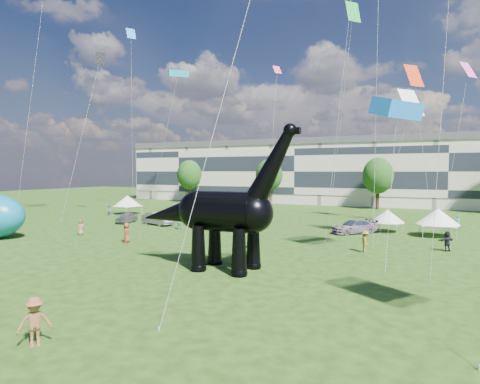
% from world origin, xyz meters
% --- Properties ---
extents(ground, '(220.00, 220.00, 0.00)m').
position_xyz_m(ground, '(0.00, 0.00, 0.00)').
color(ground, '#16330C').
rests_on(ground, ground).
extents(terrace_row, '(78.00, 11.00, 12.00)m').
position_xyz_m(terrace_row, '(-8.00, 62.00, 6.00)').
color(terrace_row, beige).
rests_on(terrace_row, ground).
extents(tree_far_left, '(5.20, 5.20, 9.44)m').
position_xyz_m(tree_far_left, '(-30.00, 53.00, 6.29)').
color(tree_far_left, '#382314').
rests_on(tree_far_left, ground).
extents(tree_mid_left, '(5.20, 5.20, 9.44)m').
position_xyz_m(tree_mid_left, '(-12.00, 53.00, 6.29)').
color(tree_mid_left, '#382314').
rests_on(tree_mid_left, ground).
extents(tree_mid_right, '(5.20, 5.20, 9.44)m').
position_xyz_m(tree_mid_right, '(8.00, 53.00, 6.29)').
color(tree_mid_right, '#382314').
rests_on(tree_mid_right, ground).
extents(dinosaur_sculpture, '(12.02, 3.35, 9.86)m').
position_xyz_m(dinosaur_sculpture, '(2.92, 4.20, 3.72)').
color(dinosaur_sculpture, black).
rests_on(dinosaur_sculpture, ground).
extents(car_silver, '(2.48, 4.18, 1.33)m').
position_xyz_m(car_silver, '(-19.04, 20.51, 0.67)').
color(car_silver, '#A1A2A6').
rests_on(car_silver, ground).
extents(car_grey, '(4.92, 2.94, 1.53)m').
position_xyz_m(car_grey, '(-14.19, 20.52, 0.77)').
color(car_grey, gray).
rests_on(car_grey, ground).
extents(car_white, '(5.86, 3.10, 1.57)m').
position_xyz_m(car_white, '(-6.67, 25.16, 0.79)').
color(car_white, white).
rests_on(car_white, ground).
extents(car_dark, '(4.88, 4.99, 1.44)m').
position_xyz_m(car_dark, '(8.71, 23.67, 0.72)').
color(car_dark, '#595960').
rests_on(car_dark, ground).
extents(gazebo_near, '(4.46, 4.46, 2.85)m').
position_xyz_m(gazebo_near, '(16.65, 25.16, 2.00)').
color(gazebo_near, white).
rests_on(gazebo_near, ground).
extents(gazebo_far, '(4.10, 4.10, 2.45)m').
position_xyz_m(gazebo_far, '(11.79, 26.30, 1.72)').
color(gazebo_far, silver).
rests_on(gazebo_far, ground).
extents(gazebo_left, '(4.75, 4.75, 2.87)m').
position_xyz_m(gazebo_left, '(-25.98, 28.79, 2.01)').
color(gazebo_left, silver).
rests_on(gazebo_left, ground).
extents(visitors, '(46.09, 41.32, 1.88)m').
position_xyz_m(visitors, '(-0.57, 12.68, 0.87)').
color(visitors, brown).
rests_on(visitors, ground).
extents(kites, '(55.47, 51.00, 29.87)m').
position_xyz_m(kites, '(-18.02, 13.57, 24.33)').
color(kites, '#F24410').
rests_on(kites, ground).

